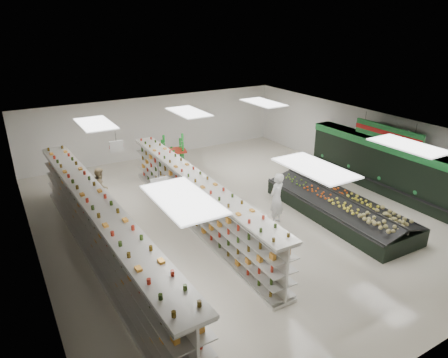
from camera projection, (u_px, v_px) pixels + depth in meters
floor at (236, 213)px, 15.37m from camera, size 16.00×16.00×0.00m
ceiling at (237, 132)px, 14.16m from camera, size 14.00×16.00×0.02m
wall_back at (157, 127)px, 21.14m from camera, size 14.00×0.02×3.20m
wall_front at (439, 295)px, 8.38m from camera, size 14.00×0.02×3.20m
wall_left at (31, 220)px, 11.48m from camera, size 0.02×16.00×3.20m
wall_right at (368, 145)px, 18.05m from camera, size 0.02×16.00×3.20m
produce_wall_case at (387, 165)px, 16.77m from camera, size 0.93×8.00×2.20m
aisle_sign_near at (159, 184)px, 10.95m from camera, size 0.52×0.06×0.75m
aisle_sign_far at (117, 146)px, 14.14m from camera, size 0.52×0.06×0.75m
hortifruti_banner at (388, 133)px, 16.10m from camera, size 0.12×3.20×0.95m
gondola_left at (101, 234)px, 12.00m from camera, size 1.38×12.03×2.08m
gondola_center at (195, 201)px, 14.37m from camera, size 0.93×10.66×1.85m
produce_island at (338, 206)px, 14.97m from camera, size 2.36×6.16×0.91m
soda_endcap at (173, 152)px, 19.73m from camera, size 1.43×1.12×1.62m
shopper_main at (276, 199)px, 14.26m from camera, size 0.83×0.69×1.95m
shopper_background at (101, 186)px, 15.91m from camera, size 0.69×0.85×1.51m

